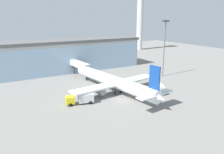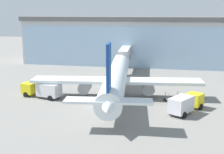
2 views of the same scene
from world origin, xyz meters
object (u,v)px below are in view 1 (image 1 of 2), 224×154
at_px(catering_truck, 81,99).
at_px(safety_cone_wingtip, 149,84).
at_px(airplane, 114,82).
at_px(fuel_truck, 159,88).
at_px(jet_bridge, 79,65).
at_px(safety_cone_nose, 130,98).
at_px(control_tower, 140,14).
at_px(apron_light_mast, 164,44).
at_px(baggage_cart, 142,87).

height_order(catering_truck, safety_cone_wingtip, catering_truck).
bearing_deg(airplane, fuel_truck, -128.24).
relative_size(jet_bridge, safety_cone_nose, 25.50).
relative_size(control_tower, fuel_truck, 5.51).
bearing_deg(airplane, safety_cone_nose, -178.04).
xyz_separation_m(control_tower, apron_light_mast, (-36.85, -63.55, -11.99)).
bearing_deg(safety_cone_nose, catering_truck, 165.59).
relative_size(control_tower, safety_cone_nose, 74.47).
height_order(jet_bridge, fuel_truck, jet_bridge).
bearing_deg(safety_cone_nose, jet_bridge, 96.54).
bearing_deg(safety_cone_wingtip, safety_cone_nose, -150.74).
relative_size(baggage_cart, safety_cone_nose, 5.84).
distance_m(apron_light_mast, airplane, 28.45).
bearing_deg(control_tower, apron_light_mast, -120.11).
bearing_deg(fuel_truck, control_tower, -4.08).
bearing_deg(airplane, apron_light_mast, -83.29).
distance_m(control_tower, baggage_cart, 92.20).
bearing_deg(safety_cone_nose, baggage_cart, 33.61).
relative_size(safety_cone_nose, safety_cone_wingtip, 1.00).
bearing_deg(apron_light_mast, safety_cone_nose, -151.10).
xyz_separation_m(airplane, catering_truck, (-12.39, -3.76, -1.85)).
distance_m(control_tower, fuel_truck, 95.39).
xyz_separation_m(catering_truck, baggage_cart, (22.33, 2.33, -0.97)).
bearing_deg(apron_light_mast, jet_bridge, 151.00).
bearing_deg(apron_light_mast, catering_truck, -165.04).
bearing_deg(airplane, jet_bridge, -1.69).
xyz_separation_m(jet_bridge, apron_light_mast, (28.36, -15.72, 7.84)).
relative_size(control_tower, apron_light_mast, 1.94).
bearing_deg(apron_light_mast, airplane, -165.97).
bearing_deg(baggage_cart, fuel_truck, 83.39).
bearing_deg(safety_cone_wingtip, control_tower, 55.12).
height_order(jet_bridge, apron_light_mast, apron_light_mast).
relative_size(fuel_truck, safety_cone_nose, 13.52).
height_order(airplane, safety_cone_wingtip, airplane).
distance_m(airplane, safety_cone_wingtip, 14.48).
bearing_deg(catering_truck, fuel_truck, -174.27).
bearing_deg(catering_truck, jet_bridge, -97.90).
bearing_deg(jet_bridge, baggage_cart, -157.69).
relative_size(apron_light_mast, baggage_cart, 6.58).
height_order(jet_bridge, safety_cone_wingtip, jet_bridge).
distance_m(control_tower, catering_truck, 107.99).
xyz_separation_m(airplane, safety_cone_wingtip, (14.16, 0.02, -3.05)).
distance_m(catering_truck, safety_cone_nose, 14.07).
bearing_deg(control_tower, safety_cone_wingtip, -124.88).
xyz_separation_m(baggage_cart, safety_cone_wingtip, (4.22, 1.45, -0.23)).
xyz_separation_m(jet_bridge, baggage_cart, (12.13, -23.69, -4.02)).
distance_m(airplane, catering_truck, 13.08).
bearing_deg(fuel_truck, apron_light_mast, -17.10).
xyz_separation_m(airplane, baggage_cart, (9.94, -1.43, -2.82)).
xyz_separation_m(jet_bridge, fuel_truck, (13.98, -29.32, -3.06)).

